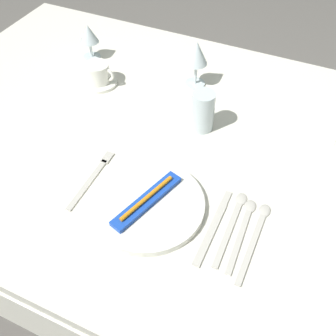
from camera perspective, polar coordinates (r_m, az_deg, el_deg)
ground_plane at (r=1.71m, az=2.14°, el=-14.91°), size 6.00×6.00×0.00m
dining_table at (r=1.17m, az=3.02°, el=0.28°), size 1.80×1.11×0.74m
dinner_plate at (r=0.96m, az=-2.98°, el=-5.21°), size 0.28×0.28×0.02m
toothbrush_package at (r=0.95m, az=-3.02°, el=-4.60°), size 0.10×0.21×0.02m
fork_outer at (r=1.05m, az=-10.67°, el=-1.27°), size 0.02×0.21×0.00m
dinner_knife at (r=0.94m, az=6.38°, el=-8.50°), size 0.02×0.22×0.00m
spoon_soup at (r=0.96m, az=9.28°, el=-7.19°), size 0.03×0.22×0.01m
spoon_dessert at (r=0.95m, az=10.72°, el=-8.10°), size 0.03×0.21×0.01m
spoon_tea at (r=0.95m, az=12.50°, el=-8.97°), size 0.03×0.23×0.01m
saucer_left at (r=1.35m, az=-9.82°, el=11.98°), size 0.12×0.12×0.01m
coffee_cup_left at (r=1.33m, az=-9.95°, el=13.20°), size 0.10×0.08×0.06m
wine_glass_centre at (r=1.28m, az=4.11°, el=15.71°), size 0.07×0.07×0.15m
wine_glass_left at (r=1.45m, az=-11.24°, el=18.01°), size 0.06×0.06×0.12m
drink_tumbler at (r=1.14m, az=5.10°, el=7.72°), size 0.06×0.06×0.12m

